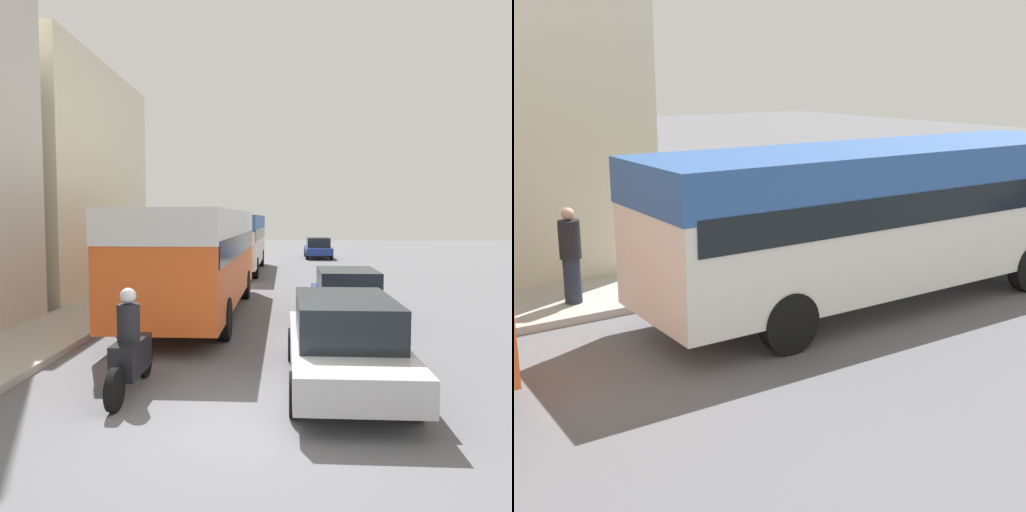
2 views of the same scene
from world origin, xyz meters
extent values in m
plane|color=slate|center=(0.00, 0.00, 0.00)|extent=(120.00, 120.00, 0.00)
cube|color=beige|center=(-9.36, 12.55, 4.31)|extent=(6.32, 9.41, 8.61)
cube|color=#EA5B23|center=(-2.02, 7.80, 1.78)|extent=(2.54, 9.86, 2.55)
cube|color=white|center=(-2.02, 7.80, 2.67)|extent=(2.56, 9.91, 0.77)
cube|color=black|center=(-2.02, 7.80, 2.10)|extent=(2.59, 9.47, 0.56)
cylinder|color=black|center=(-3.19, 10.86, 0.50)|extent=(0.28, 1.00, 1.00)
cylinder|color=black|center=(-0.85, 10.86, 0.50)|extent=(0.28, 1.00, 1.00)
cylinder|color=black|center=(-3.19, 4.74, 0.50)|extent=(0.28, 1.00, 1.00)
cylinder|color=black|center=(-0.85, 4.74, 0.50)|extent=(0.28, 1.00, 1.00)
cube|color=silver|center=(-2.04, 19.88, 1.75)|extent=(2.56, 9.63, 2.50)
cube|color=#2D569E|center=(-2.04, 19.88, 2.62)|extent=(2.58, 9.68, 0.75)
cube|color=black|center=(-2.04, 19.88, 2.06)|extent=(2.61, 9.25, 0.55)
cylinder|color=black|center=(-3.22, 22.86, 0.50)|extent=(0.28, 1.00, 1.00)
cylinder|color=black|center=(-0.86, 22.86, 0.50)|extent=(0.28, 1.00, 1.00)
cylinder|color=black|center=(-3.22, 16.89, 0.50)|extent=(0.28, 1.00, 1.00)
cylinder|color=black|center=(-0.86, 16.89, 0.50)|extent=(0.28, 1.00, 1.00)
cube|color=black|center=(-1.94, 1.19, 0.59)|extent=(0.38, 1.10, 0.55)
cylinder|color=black|center=(-1.94, 1.99, 0.32)|extent=(0.10, 0.64, 0.64)
cylinder|color=black|center=(-1.94, 0.39, 0.32)|extent=(0.12, 0.64, 0.64)
cylinder|color=black|center=(-1.94, 1.09, 1.17)|extent=(0.36, 0.36, 0.60)
sphere|color=silver|center=(-1.94, 1.09, 1.60)|extent=(0.26, 0.26, 0.26)
cube|color=#B7B7BC|center=(1.56, 1.79, 0.57)|extent=(1.81, 4.58, 0.50)
cube|color=black|center=(1.56, 1.79, 1.16)|extent=(1.59, 2.52, 0.67)
cylinder|color=black|center=(0.73, 3.21, 0.32)|extent=(0.22, 0.64, 0.64)
cylinder|color=black|center=(2.39, 3.21, 0.32)|extent=(0.22, 0.64, 0.64)
cylinder|color=black|center=(0.73, 0.37, 0.32)|extent=(0.22, 0.64, 0.64)
cylinder|color=black|center=(2.39, 0.37, 0.32)|extent=(0.22, 0.64, 0.64)
cube|color=navy|center=(2.28, 7.28, 0.55)|extent=(1.79, 3.97, 0.46)
cube|color=black|center=(2.28, 7.28, 1.10)|extent=(1.58, 2.18, 0.64)
cylinder|color=black|center=(1.45, 8.51, 0.32)|extent=(0.22, 0.64, 0.64)
cylinder|color=black|center=(3.10, 8.51, 0.32)|extent=(0.22, 0.64, 0.64)
cylinder|color=black|center=(1.45, 6.05, 0.32)|extent=(0.22, 0.64, 0.64)
cylinder|color=black|center=(3.10, 6.05, 0.32)|extent=(0.22, 0.64, 0.64)
cube|color=navy|center=(2.90, 29.41, 0.57)|extent=(1.80, 4.55, 0.50)
cube|color=black|center=(2.90, 29.41, 1.15)|extent=(1.58, 2.50, 0.67)
cylinder|color=black|center=(3.73, 28.00, 0.32)|extent=(0.22, 0.64, 0.64)
cylinder|color=black|center=(2.07, 28.00, 0.32)|extent=(0.22, 0.64, 0.64)
cylinder|color=black|center=(3.73, 30.82, 0.32)|extent=(0.22, 0.64, 0.64)
cylinder|color=black|center=(2.07, 30.82, 0.32)|extent=(0.22, 0.64, 0.64)
cylinder|color=#232838|center=(-5.51, 26.41, 0.56)|extent=(0.30, 0.30, 0.81)
cylinder|color=gray|center=(-5.51, 26.41, 1.30)|extent=(0.37, 0.37, 0.68)
sphere|color=tan|center=(-5.51, 26.41, 1.75)|extent=(0.22, 0.22, 0.22)
cylinder|color=#232838|center=(-4.80, 14.78, 0.58)|extent=(0.32, 0.32, 0.85)
cylinder|color=black|center=(-4.80, 14.78, 1.36)|extent=(0.40, 0.40, 0.71)
sphere|color=tan|center=(-4.80, 14.78, 1.83)|extent=(0.23, 0.23, 0.23)
camera|label=1|loc=(0.55, -6.62, 2.82)|focal=35.00mm
camera|label=2|loc=(7.73, 10.74, 4.31)|focal=50.00mm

